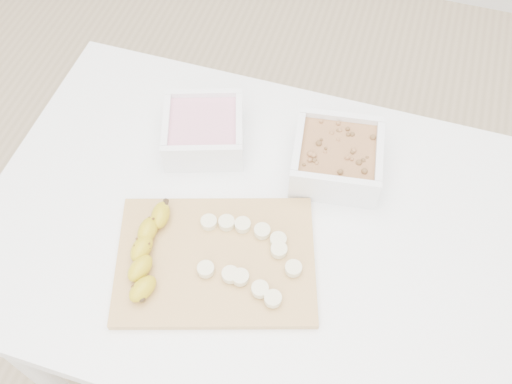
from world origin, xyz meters
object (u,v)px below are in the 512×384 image
(banana, at_px, (148,252))
(bowl_yogurt, at_px, (204,130))
(bowl_granola, at_px, (337,157))
(table, at_px, (252,247))
(cutting_board, at_px, (216,260))

(banana, bearing_deg, bowl_yogurt, 90.71)
(bowl_granola, bearing_deg, table, -126.20)
(bowl_yogurt, xyz_separation_m, cutting_board, (0.11, -0.25, -0.03))
(bowl_granola, xyz_separation_m, banana, (-0.27, -0.29, -0.01))
(bowl_yogurt, relative_size, cutting_board, 0.56)
(bowl_granola, xyz_separation_m, cutting_board, (-0.16, -0.26, -0.03))
(bowl_granola, height_order, banana, bowl_granola)
(table, distance_m, bowl_granola, 0.24)
(table, height_order, bowl_yogurt, bowl_yogurt)
(table, relative_size, bowl_yogurt, 5.16)
(table, bearing_deg, cutting_board, -110.53)
(bowl_yogurt, height_order, cutting_board, bowl_yogurt)
(table, xyz_separation_m, bowl_granola, (0.12, 0.16, 0.14))
(table, height_order, bowl_granola, bowl_granola)
(table, distance_m, banana, 0.23)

